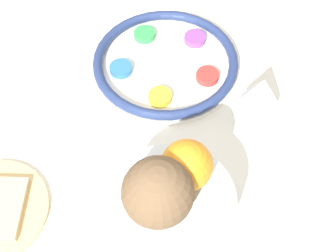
% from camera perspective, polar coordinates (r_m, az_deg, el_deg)
% --- Properties ---
extents(dining_table, '(1.32, 0.96, 0.73)m').
position_cam_1_polar(dining_table, '(1.18, -3.19, -13.38)').
color(dining_table, silver).
rests_on(dining_table, ground_plane).
extents(seder_plate, '(0.30, 0.30, 0.03)m').
position_cam_1_polar(seder_plate, '(0.97, -0.30, 7.73)').
color(seder_plate, silver).
rests_on(seder_plate, dining_table).
extents(wine_glass, '(0.07, 0.07, 0.13)m').
position_cam_1_polar(wine_glass, '(0.83, 11.28, 3.84)').
color(wine_glass, silver).
rests_on(wine_glass, dining_table).
extents(fruit_stand, '(0.19, 0.19, 0.11)m').
position_cam_1_polar(fruit_stand, '(0.71, 0.41, -9.74)').
color(fruit_stand, silver).
rests_on(fruit_stand, dining_table).
extents(orange_fruit, '(0.08, 0.08, 0.08)m').
position_cam_1_polar(orange_fruit, '(0.67, 2.28, -4.83)').
color(orange_fruit, orange).
rests_on(orange_fruit, fruit_stand).
extents(coconut, '(0.10, 0.10, 0.10)m').
position_cam_1_polar(coconut, '(0.64, -1.24, -8.08)').
color(coconut, brown).
rests_on(coconut, fruit_stand).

